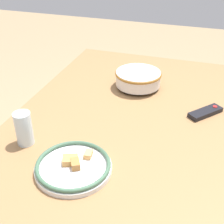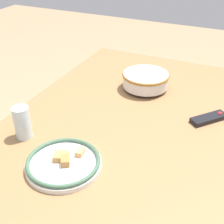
% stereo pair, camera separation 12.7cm
% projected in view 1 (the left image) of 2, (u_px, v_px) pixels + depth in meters
% --- Properties ---
extents(dining_table, '(1.53, 0.95, 0.73)m').
position_uv_depth(dining_table, '(123.00, 139.00, 1.30)').
color(dining_table, olive).
rests_on(dining_table, ground_plane).
extents(noodle_bowl, '(0.23, 0.23, 0.08)m').
position_uv_depth(noodle_bowl, '(138.00, 78.00, 1.52)').
color(noodle_bowl, silver).
rests_on(noodle_bowl, dining_table).
extents(food_plate, '(0.26, 0.26, 0.04)m').
position_uv_depth(food_plate, '(73.00, 166.00, 1.03)').
color(food_plate, white).
rests_on(food_plate, dining_table).
extents(tv_remote, '(0.16, 0.14, 0.02)m').
position_uv_depth(tv_remote, '(205.00, 112.00, 1.33)').
color(tv_remote, black).
rests_on(tv_remote, dining_table).
extents(drinking_glass, '(0.06, 0.06, 0.13)m').
position_uv_depth(drinking_glass, '(24.00, 128.00, 1.13)').
color(drinking_glass, silver).
rests_on(drinking_glass, dining_table).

